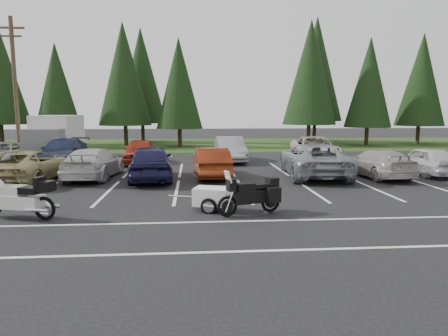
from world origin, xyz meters
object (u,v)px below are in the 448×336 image
(box_truck, at_px, (54,138))
(car_near_6, at_px, (314,160))
(car_far_3, at_px, (230,149))
(car_near_4, at_px, (151,162))
(car_near_7, at_px, (377,163))
(adventure_motorcycle, at_px, (250,192))
(touring_motorcycle, at_px, (17,193))
(car_near_8, at_px, (426,161))
(car_far_4, at_px, (315,149))
(utility_pole, at_px, (15,87))
(car_near_2, at_px, (29,166))
(car_far_0, at_px, (2,153))
(car_near_5, at_px, (211,162))
(car_far_2, at_px, (140,151))
(car_far_1, at_px, (63,152))
(cargo_trailer, at_px, (212,199))
(car_near_3, at_px, (94,163))

(box_truck, bearing_deg, car_near_6, -28.53)
(car_far_3, bearing_deg, car_near_4, -124.96)
(car_near_7, relative_size, adventure_motorcycle, 1.97)
(touring_motorcycle, bearing_deg, car_near_8, 39.88)
(car_near_4, relative_size, car_far_4, 0.86)
(utility_pole, xyz_separation_m, touring_motorcycle, (5.96, -14.65, -3.93))
(car_near_4, xyz_separation_m, car_near_8, (13.67, 0.49, -0.12))
(car_near_2, distance_m, car_far_0, 7.50)
(car_near_2, bearing_deg, car_near_5, -173.17)
(car_far_0, bearing_deg, car_far_2, -3.66)
(car_far_3, bearing_deg, car_far_1, -177.44)
(car_near_4, xyz_separation_m, car_far_0, (-9.47, 6.26, -0.16))
(car_far_4, relative_size, cargo_trailer, 3.45)
(car_far_1, bearing_deg, car_near_7, -18.73)
(utility_pole, height_order, car_far_4, utility_pole)
(car_near_5, bearing_deg, car_near_2, 0.68)
(car_far_2, bearing_deg, car_far_3, 3.61)
(car_near_2, xyz_separation_m, car_far_4, (15.20, 6.49, 0.06))
(car_near_6, bearing_deg, car_far_1, -16.86)
(car_far_1, bearing_deg, utility_pole, 147.28)
(adventure_motorcycle, bearing_deg, car_near_5, 78.24)
(box_truck, xyz_separation_m, cargo_trailer, (9.77, -14.63, -1.07))
(car_far_4, bearing_deg, car_far_0, -173.62)
(utility_pole, relative_size, cargo_trailer, 5.50)
(car_near_4, bearing_deg, car_near_8, 176.74)
(car_near_5, bearing_deg, car_near_3, -5.07)
(touring_motorcycle, distance_m, cargo_trailer, 5.85)
(car_near_5, distance_m, car_near_8, 10.84)
(car_near_7, relative_size, cargo_trailer, 2.82)
(car_near_4, relative_size, car_near_6, 0.82)
(car_near_7, bearing_deg, box_truck, -31.19)
(touring_motorcycle, bearing_deg, cargo_trailer, 22.33)
(car_near_8, distance_m, car_far_3, 11.14)
(box_truck, distance_m, car_near_4, 11.22)
(car_near_8, distance_m, car_far_2, 15.88)
(box_truck, height_order, cargo_trailer, box_truck)
(utility_pole, xyz_separation_m, car_near_6, (17.05, -7.68, -3.88))
(car_near_5, xyz_separation_m, car_far_1, (-8.61, 5.24, 0.05))
(car_near_6, distance_m, car_far_0, 18.29)
(car_near_4, xyz_separation_m, car_near_7, (10.87, -0.02, -0.16))
(car_near_3, distance_m, car_far_3, 9.18)
(utility_pole, distance_m, car_near_6, 19.10)
(box_truck, distance_m, car_far_2, 6.55)
(box_truck, xyz_separation_m, car_near_6, (15.05, -8.18, -0.63))
(box_truck, xyz_separation_m, car_near_3, (4.44, -7.87, -0.73))
(box_truck, height_order, car_near_7, box_truck)
(car_far_1, height_order, car_far_4, car_far_4)
(car_near_3, height_order, car_far_1, car_far_1)
(car_near_7, relative_size, car_far_0, 0.96)
(car_near_5, xyz_separation_m, adventure_motorcycle, (0.85, -7.23, -0.00))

